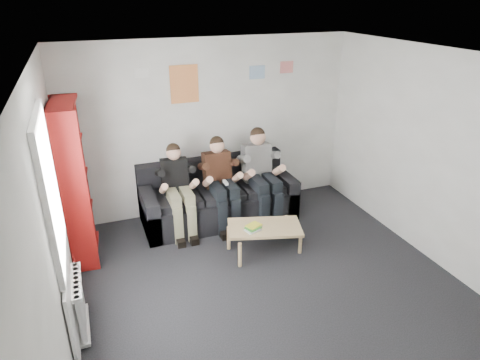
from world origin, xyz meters
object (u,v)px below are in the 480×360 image
object	(u,v)px
person_left	(178,190)
bookshelf	(75,183)
coffee_table	(265,229)
person_middle	(221,183)
sofa	(218,199)
person_right	(262,176)

from	to	relation	value
person_left	bookshelf	bearing A→B (deg)	-170.80
coffee_table	person_middle	xyz separation A→B (m)	(-0.30, 0.93, 0.34)
coffee_table	person_left	xyz separation A→B (m)	(-0.95, 0.93, 0.33)
sofa	person_middle	world-z (taller)	person_middle
sofa	person_right	xyz separation A→B (m)	(0.65, -0.21, 0.38)
person_left	person_middle	xyz separation A→B (m)	(0.65, -0.00, 0.01)
person_left	person_right	size ratio (longest dim) A/B	0.93
bookshelf	person_right	distance (m)	2.67
bookshelf	person_left	world-z (taller)	bookshelf
bookshelf	coffee_table	xyz separation A→B (m)	(2.30, -0.84, -0.70)
sofa	person_left	distance (m)	0.76
person_right	sofa	bearing A→B (deg)	163.66
person_middle	person_right	world-z (taller)	person_right
bookshelf	coffee_table	world-z (taller)	bookshelf
bookshelf	person_left	size ratio (longest dim) A/B	1.58
sofa	person_left	size ratio (longest dim) A/B	1.77
person_left	person_middle	distance (m)	0.65
person_left	person_right	world-z (taller)	person_right
person_middle	person_right	xyz separation A→B (m)	(0.65, -0.00, 0.02)
coffee_table	person_middle	bearing A→B (deg)	107.74
coffee_table	person_middle	world-z (taller)	person_middle
sofa	person_right	distance (m)	0.78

